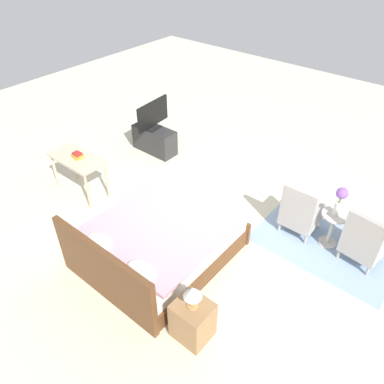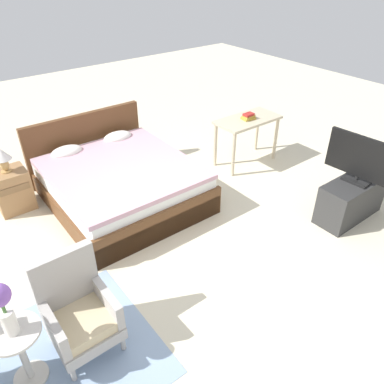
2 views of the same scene
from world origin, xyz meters
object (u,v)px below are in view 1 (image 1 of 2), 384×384
object	(u,v)px
tv_stand	(155,140)
armchair_by_window_left	(364,242)
side_table	(332,225)
vanity_desk	(78,163)
armchair_by_window_right	(300,213)
flower_vase	(340,199)
book_stack	(78,155)
tv_flatscreen	(153,115)
bed	(158,242)
nightstand	(193,320)
table_lamp	(193,294)

from	to	relation	value
tv_stand	armchair_by_window_left	bearing A→B (deg)	175.58
side_table	tv_stand	world-z (taller)	side_table
side_table	vanity_desk	size ratio (longest dim) A/B	0.57
armchair_by_window_right	vanity_desk	distance (m)	3.86
flower_vase	vanity_desk	bearing A→B (deg)	21.86
book_stack	side_table	bearing A→B (deg)	-158.29
armchair_by_window_right	tv_flatscreen	size ratio (longest dim) A/B	1.03
flower_vase	tv_stand	size ratio (longest dim) A/B	0.50
bed	tv_flatscreen	world-z (taller)	tv_flatscreen
tv_stand	flower_vase	bearing A→B (deg)	175.79
nightstand	book_stack	size ratio (longest dim) A/B	2.65
armchair_by_window_right	tv_stand	size ratio (longest dim) A/B	0.96
flower_vase	tv_flatscreen	world-z (taller)	tv_flatscreen
nightstand	book_stack	distance (m)	3.55
flower_vase	book_stack	xyz separation A→B (m)	(4.01, 1.60, -0.09)
tv_flatscreen	book_stack	size ratio (longest dim) A/B	4.16
flower_vase	nightstand	size ratio (longest dim) A/B	0.84
bed	tv_stand	bearing A→B (deg)	-45.12
vanity_desk	side_table	bearing A→B (deg)	-158.14
armchair_by_window_left	flower_vase	size ratio (longest dim) A/B	1.93
side_table	tv_flatscreen	xyz separation A→B (m)	(4.04, -0.30, 0.47)
bed	vanity_desk	bearing A→B (deg)	-7.37
armchair_by_window_left	flower_vase	xyz separation A→B (m)	(0.50, -0.05, 0.51)
bed	flower_vase	xyz separation A→B (m)	(-1.86, -1.89, 0.59)
table_lamp	vanity_desk	bearing A→B (deg)	-15.70
armchair_by_window_right	vanity_desk	bearing A→B (deg)	23.90
nightstand	book_stack	world-z (taller)	book_stack
flower_vase	tv_flatscreen	xyz separation A→B (m)	(4.04, -0.30, -0.04)
bed	vanity_desk	xyz separation A→B (m)	(2.17, -0.28, 0.35)
bed	nightstand	xyz separation A→B (m)	(-1.22, 0.67, -0.01)
armchair_by_window_right	side_table	xyz separation A→B (m)	(-0.50, -0.05, -0.01)
table_lamp	tv_flatscreen	size ratio (longest dim) A/B	0.37
armchair_by_window_right	tv_flatscreen	distance (m)	3.59
armchair_by_window_right	nightstand	size ratio (longest dim) A/B	1.62
side_table	flower_vase	world-z (taller)	flower_vase
armchair_by_window_left	tv_flatscreen	distance (m)	4.57
armchair_by_window_right	tv_stand	world-z (taller)	armchair_by_window_right
armchair_by_window_left	armchair_by_window_right	distance (m)	1.00
side_table	tv_flatscreen	size ratio (longest dim) A/B	0.67
side_table	book_stack	distance (m)	4.34
tv_stand	vanity_desk	world-z (taller)	vanity_desk
armchair_by_window_left	flower_vase	bearing A→B (deg)	-6.12
table_lamp	tv_stand	world-z (taller)	table_lamp
tv_flatscreen	book_stack	bearing A→B (deg)	90.98
bed	table_lamp	bearing A→B (deg)	151.17
armchair_by_window_left	side_table	distance (m)	0.50
flower_vase	table_lamp	world-z (taller)	flower_vase
tv_stand	bed	bearing A→B (deg)	134.88
tv_stand	vanity_desk	size ratio (longest dim) A/B	0.92
book_stack	armchair_by_window_right	bearing A→B (deg)	-156.25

